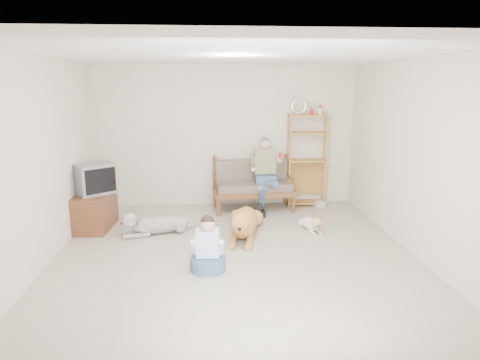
{
  "coord_description": "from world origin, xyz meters",
  "views": [
    {
      "loc": [
        -0.36,
        -5.51,
        2.36
      ],
      "look_at": [
        0.14,
        1.0,
        0.88
      ],
      "focal_mm": 32.0,
      "sensor_mm": 36.0,
      "label": 1
    }
  ],
  "objects": [
    {
      "name": "ceiling",
      "position": [
        0.0,
        0.0,
        2.7
      ],
      "size": [
        5.5,
        5.5,
        0.0
      ],
      "primitive_type": "plane",
      "rotation": [
        3.14,
        0.0,
        0.0
      ],
      "color": "white",
      "rests_on": "ground"
    },
    {
      "name": "wall_back",
      "position": [
        0.0,
        2.75,
        1.35
      ],
      "size": [
        5.0,
        0.0,
        5.0
      ],
      "primitive_type": "plane",
      "rotation": [
        1.57,
        0.0,
        0.0
      ],
      "color": "beige",
      "rests_on": "ground"
    },
    {
      "name": "wall_right",
      "position": [
        2.5,
        0.0,
        1.35
      ],
      "size": [
        0.0,
        5.5,
        5.5
      ],
      "primitive_type": "plane",
      "rotation": [
        1.57,
        0.0,
        -1.57
      ],
      "color": "beige",
      "rests_on": "ground"
    },
    {
      "name": "loveseat",
      "position": [
        0.5,
        2.35,
        0.49
      ],
      "size": [
        1.55,
        0.81,
        0.95
      ],
      "rotation": [
        0.0,
        0.0,
        0.07
      ],
      "color": "brown",
      "rests_on": "ground"
    },
    {
      "name": "wall_outlet",
      "position": [
        -1.25,
        2.73,
        0.3
      ],
      "size": [
        0.12,
        0.02,
        0.08
      ],
      "primitive_type": "cube",
      "color": "white",
      "rests_on": "ground"
    },
    {
      "name": "etagere",
      "position": [
        1.57,
        2.55,
        0.91
      ],
      "size": [
        0.79,
        0.35,
        2.08
      ],
      "color": "#B78A39",
      "rests_on": "ground"
    },
    {
      "name": "wall_left",
      "position": [
        -2.5,
        0.0,
        1.35
      ],
      "size": [
        0.0,
        5.5,
        5.5
      ],
      "primitive_type": "plane",
      "rotation": [
        1.57,
        0.0,
        1.57
      ],
      "color": "beige",
      "rests_on": "ground"
    },
    {
      "name": "golden_retriever",
      "position": [
        0.2,
        0.9,
        0.21
      ],
      "size": [
        0.62,
        1.68,
        0.51
      ],
      "rotation": [
        0.0,
        0.0,
        -0.18
      ],
      "color": "gold",
      "rests_on": "ground"
    },
    {
      "name": "crt_tv",
      "position": [
        -2.2,
        1.42,
        0.85
      ],
      "size": [
        0.76,
        0.74,
        0.49
      ],
      "rotation": [
        0.0,
        0.0,
        -0.91
      ],
      "color": "slate",
      "rests_on": "tv_stand"
    },
    {
      "name": "book_stack",
      "position": [
        1.8,
        2.33,
        0.06
      ],
      "size": [
        0.22,
        0.18,
        0.12
      ],
      "primitive_type": "cube",
      "rotation": [
        0.0,
        0.0,
        0.25
      ],
      "color": "silver",
      "rests_on": "ground"
    },
    {
      "name": "wall_front",
      "position": [
        0.0,
        -2.75,
        1.35
      ],
      "size": [
        5.0,
        0.0,
        5.0
      ],
      "primitive_type": "plane",
      "rotation": [
        -1.57,
        0.0,
        0.0
      ],
      "color": "beige",
      "rests_on": "ground"
    },
    {
      "name": "man",
      "position": [
        0.69,
        2.13,
        0.63
      ],
      "size": [
        0.52,
        0.75,
        1.21
      ],
      "color": "#4A5E88",
      "rests_on": "loveseat"
    },
    {
      "name": "shaggy_dog",
      "position": [
        -1.23,
        1.06,
        0.16
      ],
      "size": [
        1.27,
        0.58,
        0.39
      ],
      "rotation": [
        0.0,
        0.0,
        -1.25
      ],
      "color": "white",
      "rests_on": "ground"
    },
    {
      "name": "terrier",
      "position": [
        1.32,
        1.03,
        0.11
      ],
      "size": [
        0.28,
        0.71,
        0.27
      ],
      "rotation": [
        0.0,
        0.0,
        0.17
      ],
      "color": "silver",
      "rests_on": "ground"
    },
    {
      "name": "floor",
      "position": [
        0.0,
        0.0,
        0.0
      ],
      "size": [
        5.5,
        5.5,
        0.0
      ],
      "primitive_type": "plane",
      "color": "#BAB2A3",
      "rests_on": "ground"
    },
    {
      "name": "tv_stand",
      "position": [
        -2.23,
        1.41,
        0.3
      ],
      "size": [
        0.56,
        0.93,
        0.6
      ],
      "rotation": [
        0.0,
        0.0,
        -0.07
      ],
      "color": "brown",
      "rests_on": "ground"
    },
    {
      "name": "child",
      "position": [
        -0.38,
        -0.34,
        0.26
      ],
      "size": [
        0.46,
        0.46,
        0.73
      ],
      "rotation": [
        0.0,
        0.0,
        -0.05
      ],
      "color": "#4A5E88",
      "rests_on": "ground"
    }
  ]
}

